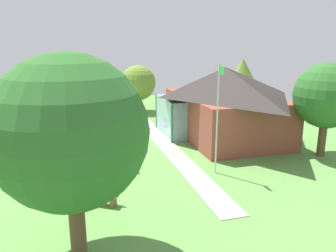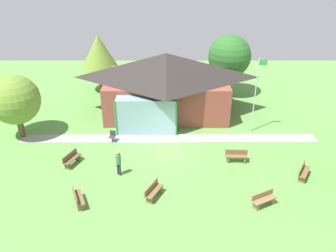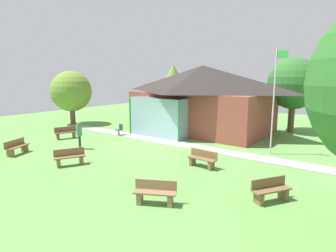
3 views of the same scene
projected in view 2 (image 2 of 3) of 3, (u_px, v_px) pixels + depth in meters
name	position (u px, v px, depth m)	size (l,w,h in m)	color
ground_plane	(169.00, 151.00, 25.08)	(44.00, 44.00, 0.00)	#609947
pavilion	(166.00, 83.00, 29.60)	(11.18, 8.12, 5.27)	brown
footpath	(169.00, 138.00, 26.65)	(22.54, 1.30, 0.03)	#999993
flagpole	(256.00, 93.00, 26.26)	(0.64, 0.08, 5.95)	silver
bench_front_center	(154.00, 191.00, 20.30)	(1.07, 1.54, 0.84)	brown
bench_mid_left	(72.00, 159.00, 23.35)	(0.98, 1.55, 0.84)	brown
bench_front_right	(264.00, 200.00, 19.63)	(1.53, 1.08, 0.84)	olive
bench_lawn_far_right	(304.00, 172.00, 22.02)	(1.16, 1.51, 0.84)	brown
bench_front_left	(78.00, 198.00, 19.74)	(0.99, 1.55, 0.84)	brown
bench_mid_right	(237.00, 156.00, 23.66)	(1.52, 0.51, 0.84)	brown
patio_chair_west	(113.00, 137.00, 26.07)	(0.51, 0.51, 0.86)	#33383D
visitor_strolling_lawn	(119.00, 161.00, 22.01)	(0.34, 0.34, 1.74)	#2D3347
tree_behind_pavilion_right	(230.00, 57.00, 32.74)	(4.02, 4.02, 5.86)	brown
tree_behind_pavilion_left	(99.00, 52.00, 33.60)	(3.64, 3.64, 5.65)	brown
tree_west_hedge	(15.00, 100.00, 25.58)	(3.67, 3.67, 4.89)	brown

